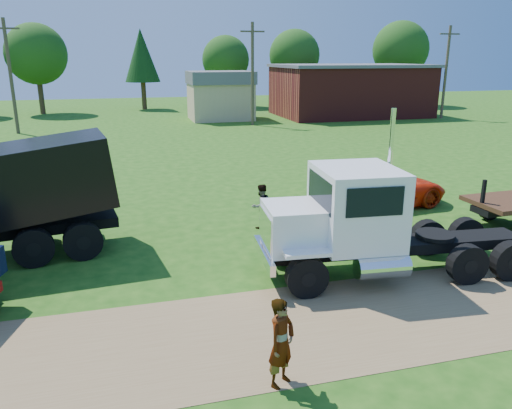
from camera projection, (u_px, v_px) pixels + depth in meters
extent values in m
plane|color=#1C4C10|center=(378.00, 316.00, 12.25)|extent=(140.00, 140.00, 0.00)
cube|color=brown|center=(378.00, 316.00, 12.25)|extent=(120.00, 4.20, 0.01)
cube|color=black|center=(395.00, 245.00, 14.56)|extent=(7.77, 1.62, 0.31)
cylinder|color=black|center=(307.00, 277.00, 13.08)|extent=(1.16, 0.45, 1.13)
cylinder|color=black|center=(307.00, 277.00, 13.08)|extent=(0.43, 0.41, 0.40)
cylinder|color=black|center=(287.00, 247.00, 15.16)|extent=(1.16, 0.45, 1.13)
cylinder|color=black|center=(287.00, 247.00, 15.16)|extent=(0.43, 0.41, 0.40)
cylinder|color=black|center=(467.00, 264.00, 13.88)|extent=(1.16, 0.45, 1.13)
cylinder|color=black|center=(467.00, 264.00, 13.88)|extent=(0.43, 0.41, 0.40)
cylinder|color=black|center=(427.00, 237.00, 15.95)|extent=(1.16, 0.45, 1.13)
cylinder|color=black|center=(427.00, 237.00, 15.95)|extent=(0.43, 0.41, 0.40)
cylinder|color=black|center=(510.00, 261.00, 14.11)|extent=(1.16, 0.45, 1.13)
cylinder|color=black|center=(510.00, 261.00, 14.11)|extent=(0.43, 0.41, 0.40)
cylinder|color=black|center=(466.00, 235.00, 16.18)|extent=(1.16, 0.45, 1.13)
cylinder|color=black|center=(466.00, 235.00, 16.18)|extent=(0.43, 0.41, 0.40)
cube|color=white|center=(299.00, 226.00, 13.83)|extent=(1.99, 1.90, 1.23)
cube|color=white|center=(266.00, 230.00, 13.69)|extent=(0.21, 1.54, 1.03)
cube|color=white|center=(264.00, 255.00, 13.89)|extent=(0.35, 2.37, 0.31)
cube|color=white|center=(356.00, 206.00, 13.97)|extent=(2.36, 2.64, 2.16)
cube|color=black|center=(320.00, 191.00, 13.65)|extent=(0.22, 2.05, 0.87)
cube|color=black|center=(375.00, 202.00, 12.66)|extent=(1.54, 0.17, 0.77)
cube|color=black|center=(342.00, 179.00, 15.01)|extent=(1.54, 0.17, 0.77)
cube|color=white|center=(308.00, 253.00, 12.89)|extent=(1.27, 0.56, 0.10)
cube|color=white|center=(287.00, 226.00, 14.96)|extent=(1.27, 0.56, 0.10)
cylinder|color=white|center=(382.00, 267.00, 13.31)|extent=(1.49, 0.74, 0.62)
cylinder|color=white|center=(388.00, 190.00, 14.63)|extent=(0.16, 0.16, 4.73)
cylinder|color=black|center=(435.00, 235.00, 14.70)|extent=(1.22, 1.22, 0.12)
cylinder|color=black|center=(34.00, 248.00, 14.98)|extent=(1.24, 0.55, 1.20)
cylinder|color=black|center=(34.00, 248.00, 14.98)|extent=(0.47, 0.46, 0.42)
cylinder|color=black|center=(34.00, 225.00, 17.00)|extent=(1.24, 0.55, 1.20)
cylinder|color=black|center=(34.00, 225.00, 17.00)|extent=(0.47, 0.46, 0.42)
cylinder|color=black|center=(83.00, 241.00, 15.52)|extent=(1.24, 0.55, 1.20)
cylinder|color=black|center=(83.00, 241.00, 15.52)|extent=(0.47, 0.46, 0.42)
cylinder|color=black|center=(77.00, 220.00, 17.54)|extent=(1.24, 0.55, 1.20)
cylinder|color=black|center=(77.00, 220.00, 17.54)|extent=(0.47, 0.46, 0.42)
cube|color=black|center=(34.00, 179.00, 15.54)|extent=(5.10, 3.26, 2.65)
imported|color=red|center=(381.00, 188.00, 21.07)|extent=(6.07, 3.49, 1.59)
cylinder|color=black|center=(490.00, 208.00, 19.38)|extent=(0.94, 0.31, 0.93)
cube|color=black|center=(483.00, 192.00, 17.83)|extent=(0.12, 0.12, 0.93)
imported|color=#999999|center=(281.00, 343.00, 9.46)|extent=(0.79, 0.75, 1.81)
imported|color=#999999|center=(261.00, 206.00, 18.33)|extent=(0.99, 0.89, 1.66)
cube|color=maroon|center=(350.00, 92.00, 53.03)|extent=(15.00, 10.00, 5.00)
cube|color=#5A5A5F|center=(351.00, 66.00, 52.28)|extent=(15.40, 10.40, 0.30)
cube|color=tan|center=(220.00, 101.00, 49.74)|extent=(6.00, 5.00, 3.60)
cube|color=#5A5A5F|center=(220.00, 77.00, 49.08)|extent=(6.20, 5.40, 1.20)
cylinder|color=#4B3C2A|center=(11.00, 77.00, 39.85)|extent=(0.28, 0.28, 9.00)
cube|color=#4B3C2A|center=(4.00, 28.00, 38.79)|extent=(2.20, 0.14, 0.14)
cylinder|color=#4B3C2A|center=(252.00, 75.00, 44.84)|extent=(0.28, 0.28, 9.00)
cube|color=#4B3C2A|center=(252.00, 31.00, 43.78)|extent=(2.20, 0.14, 0.14)
cylinder|color=#4B3C2A|center=(446.00, 73.00, 49.83)|extent=(0.28, 0.28, 9.00)
cube|color=#4B3C2A|center=(450.00, 34.00, 48.78)|extent=(2.20, 0.14, 0.14)
cylinder|color=#392417|center=(41.00, 98.00, 54.64)|extent=(0.56, 0.56, 3.42)
sphere|color=#134110|center=(36.00, 54.00, 53.32)|extent=(6.44, 6.44, 6.44)
cylinder|color=#392417|center=(144.00, 95.00, 59.42)|extent=(0.56, 0.56, 3.24)
cone|color=black|center=(141.00, 55.00, 58.11)|extent=(4.07, 4.07, 6.02)
cylinder|color=#392417|center=(226.00, 94.00, 62.50)|extent=(0.56, 0.56, 3.07)
sphere|color=#134110|center=(226.00, 60.00, 61.31)|extent=(5.80, 5.80, 5.80)
cylinder|color=#392417|center=(294.00, 92.00, 64.00)|extent=(0.56, 0.56, 3.36)
sphere|color=#134110|center=(294.00, 55.00, 62.70)|extent=(6.33, 6.33, 6.33)
cylinder|color=#392417|center=(397.00, 90.00, 64.61)|extent=(0.56, 0.56, 3.73)
sphere|color=#134110|center=(400.00, 49.00, 63.16)|extent=(7.03, 7.03, 7.03)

